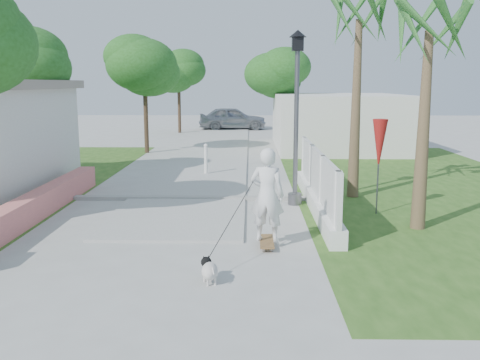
{
  "coord_description": "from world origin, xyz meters",
  "views": [
    {
      "loc": [
        1.72,
        -8.2,
        3.14
      ],
      "look_at": [
        1.51,
        3.0,
        1.1
      ],
      "focal_mm": 40.0,
      "sensor_mm": 36.0,
      "label": 1
    }
  ],
  "objects_px": {
    "parked_car": "(232,118)",
    "dog": "(209,270)",
    "patio_umbrella": "(379,145)",
    "street_lamp": "(296,111)",
    "skateboarder": "(244,211)",
    "bollard": "(206,158)"
  },
  "relations": [
    {
      "from": "parked_car",
      "to": "dog",
      "type": "bearing_deg",
      "value": 173.42
    },
    {
      "from": "patio_umbrella",
      "to": "street_lamp",
      "type": "bearing_deg",
      "value": 152.24
    },
    {
      "from": "street_lamp",
      "to": "dog",
      "type": "distance_m",
      "value": 6.31
    },
    {
      "from": "skateboarder",
      "to": "parked_car",
      "type": "bearing_deg",
      "value": -73.85
    },
    {
      "from": "skateboarder",
      "to": "dog",
      "type": "height_order",
      "value": "skateboarder"
    },
    {
      "from": "street_lamp",
      "to": "skateboarder",
      "type": "relative_size",
      "value": 1.96
    },
    {
      "from": "skateboarder",
      "to": "parked_car",
      "type": "xyz_separation_m",
      "value": [
        -1.12,
        27.21,
        -0.07
      ]
    },
    {
      "from": "bollard",
      "to": "patio_umbrella",
      "type": "height_order",
      "value": "patio_umbrella"
    },
    {
      "from": "parked_car",
      "to": "street_lamp",
      "type": "bearing_deg",
      "value": 178.24
    },
    {
      "from": "street_lamp",
      "to": "patio_umbrella",
      "type": "distance_m",
      "value": 2.27
    },
    {
      "from": "street_lamp",
      "to": "skateboarder",
      "type": "xyz_separation_m",
      "value": [
        -1.28,
        -4.28,
        -1.58
      ]
    },
    {
      "from": "bollard",
      "to": "patio_umbrella",
      "type": "distance_m",
      "value": 7.25
    },
    {
      "from": "patio_umbrella",
      "to": "skateboarder",
      "type": "distance_m",
      "value": 4.64
    },
    {
      "from": "street_lamp",
      "to": "bollard",
      "type": "distance_m",
      "value": 5.56
    },
    {
      "from": "dog",
      "to": "parked_car",
      "type": "xyz_separation_m",
      "value": [
        -0.58,
        28.56,
        0.56
      ]
    },
    {
      "from": "street_lamp",
      "to": "patio_umbrella",
      "type": "relative_size",
      "value": 1.93
    },
    {
      "from": "skateboarder",
      "to": "parked_car",
      "type": "relative_size",
      "value": 0.5
    },
    {
      "from": "bollard",
      "to": "dog",
      "type": "relative_size",
      "value": 1.96
    },
    {
      "from": "dog",
      "to": "skateboarder",
      "type": "bearing_deg",
      "value": 48.03
    },
    {
      "from": "skateboarder",
      "to": "dog",
      "type": "distance_m",
      "value": 1.58
    },
    {
      "from": "street_lamp",
      "to": "parked_car",
      "type": "bearing_deg",
      "value": 95.97
    },
    {
      "from": "bollard",
      "to": "patio_umbrella",
      "type": "bearing_deg",
      "value": -50.09
    }
  ]
}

